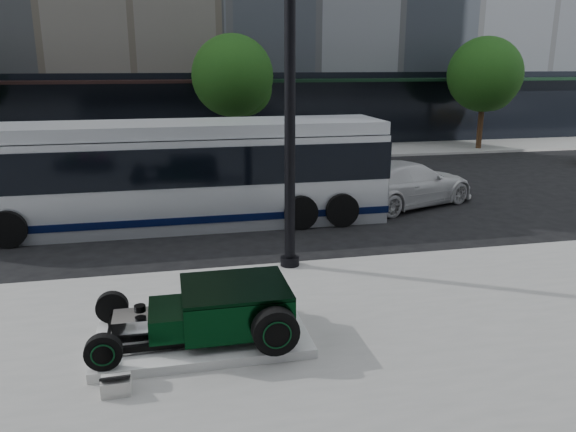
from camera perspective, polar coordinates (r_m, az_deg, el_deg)
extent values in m
plane|color=black|center=(14.72, -2.99, -2.62)|extent=(120.00, 120.00, 0.00)
cube|color=gray|center=(28.26, -7.72, 6.13)|extent=(70.00, 4.00, 0.12)
cube|color=black|center=(31.10, -27.14, 9.05)|extent=(22.00, 0.50, 4.00)
cube|color=black|center=(33.76, 14.75, 10.59)|extent=(24.00, 0.50, 4.00)
cube|color=black|center=(33.15, 15.42, 13.24)|extent=(24.00, 1.60, 0.15)
cylinder|color=black|center=(27.19, -5.51, 8.73)|extent=(0.28, 0.28, 2.60)
sphere|color=#10340E|center=(27.02, -5.65, 14.00)|extent=(3.80, 3.80, 3.80)
sphere|color=#10340E|center=(27.41, -4.42, 12.80)|extent=(2.60, 2.60, 2.60)
cylinder|color=black|center=(31.51, 18.96, 8.89)|extent=(0.28, 0.28, 2.60)
sphere|color=#10340E|center=(31.36, 19.37, 13.42)|extent=(3.80, 3.80, 3.80)
sphere|color=#10340E|center=(31.95, 19.92, 12.32)|extent=(2.60, 2.60, 2.60)
cube|color=silver|center=(9.47, -8.68, -12.17)|extent=(3.40, 1.80, 0.15)
cube|color=black|center=(8.99, -8.52, -12.50)|extent=(3.00, 0.08, 0.10)
cube|color=black|center=(9.79, -8.91, -10.06)|extent=(3.00, 0.08, 0.10)
cube|color=black|center=(9.28, -5.38, -9.05)|extent=(1.70, 1.45, 0.62)
cube|color=black|center=(9.15, -5.43, -7.17)|extent=(1.70, 1.45, 0.06)
cube|color=black|center=(9.28, -12.22, -10.16)|extent=(0.55, 1.05, 0.38)
cube|color=silver|center=(9.33, -15.64, -10.61)|extent=(0.55, 0.55, 0.34)
cylinder|color=black|center=(9.20, -14.82, -9.05)|extent=(0.18, 0.18, 0.10)
cylinder|color=black|center=(9.41, -17.75, -11.36)|extent=(0.06, 1.55, 0.06)
cylinder|color=black|center=(8.63, -1.28, -11.62)|extent=(0.72, 0.24, 0.72)
cylinder|color=black|center=(8.52, -1.11, -12.00)|extent=(0.37, 0.02, 0.37)
torus|color=#093519|center=(8.51, -1.10, -12.03)|extent=(0.44, 0.02, 0.44)
cylinder|color=black|center=(10.15, -3.15, -7.34)|extent=(0.72, 0.24, 0.72)
cylinder|color=black|center=(10.27, -3.27, -7.07)|extent=(0.37, 0.02, 0.37)
torus|color=#093519|center=(10.28, -3.28, -7.05)|extent=(0.44, 0.02, 0.44)
cylinder|color=black|center=(8.67, -18.25, -12.99)|extent=(0.54, 0.16, 0.54)
cylinder|color=black|center=(8.60, -18.30, -13.26)|extent=(0.28, 0.02, 0.28)
torus|color=#093519|center=(8.59, -18.31, -13.30)|extent=(0.34, 0.02, 0.34)
cylinder|color=black|center=(10.07, -17.43, -8.82)|extent=(0.54, 0.16, 0.54)
cylinder|color=black|center=(10.15, -17.39, -8.63)|extent=(0.28, 0.02, 0.28)
torus|color=#093519|center=(10.16, -17.39, -8.60)|extent=(0.34, 0.02, 0.34)
cube|color=silver|center=(8.44, -17.07, -16.15)|extent=(0.41, 0.31, 0.22)
cube|color=black|center=(8.38, -17.13, -15.41)|extent=(0.41, 0.30, 0.15)
cylinder|color=black|center=(11.91, 0.19, 12.64)|extent=(0.23, 0.23, 7.71)
cylinder|color=black|center=(12.66, 0.18, -4.61)|extent=(0.42, 0.42, 0.19)
cube|color=silver|center=(16.35, -11.46, 3.55)|extent=(12.00, 2.55, 2.55)
cube|color=#060F36|center=(16.55, -11.30, 0.65)|extent=(12.05, 2.60, 0.20)
cube|color=black|center=(16.25, -11.57, 5.53)|extent=(12.05, 2.60, 1.05)
cube|color=silver|center=(16.12, -11.74, 8.68)|extent=(12.00, 2.40, 0.35)
cube|color=black|center=(17.45, 8.76, 5.33)|extent=(0.06, 2.30, 1.70)
cylinder|color=black|center=(15.79, -26.59, -1.20)|extent=(0.96, 0.28, 0.96)
cylinder|color=black|center=(18.24, -24.72, 1.08)|extent=(0.96, 0.28, 0.96)
cylinder|color=black|center=(15.69, 1.30, 0.37)|extent=(0.96, 0.28, 0.96)
cylinder|color=black|center=(18.15, -0.64, 2.45)|extent=(0.96, 0.28, 0.96)
cylinder|color=black|center=(16.01, 5.48, 0.61)|extent=(0.96, 0.28, 0.96)
cylinder|color=black|center=(18.43, 3.02, 2.63)|extent=(0.96, 0.28, 0.96)
imported|color=silver|center=(18.63, 11.81, 3.26)|extent=(5.47, 3.83, 1.47)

